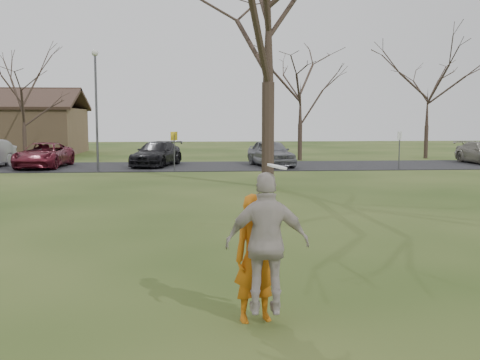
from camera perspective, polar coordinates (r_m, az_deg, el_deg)
name	(u,v)px	position (r m, az deg, el deg)	size (l,w,h in m)	color
ground	(262,315)	(8.34, 2.24, -13.33)	(120.00, 120.00, 0.00)	#1E380F
parking_strip	(211,166)	(32.94, -2.90, 1.39)	(62.00, 6.50, 0.04)	black
player_defender	(256,258)	(7.89, 1.64, -7.79)	(0.64, 0.42, 1.76)	#C86410
car_2	(44,155)	(33.57, -19.00, 2.37)	(2.30, 4.99, 1.39)	maroon
car_3	(157,154)	(33.20, -8.33, 2.60)	(1.94, 4.77, 1.38)	black
car_4	(271,153)	(32.71, 3.11, 2.72)	(1.78, 4.44, 1.51)	slate
catching_play	(267,243)	(7.62, 2.75, -6.32)	(1.14, 0.53, 2.01)	#B0A49E
lamp_post	(96,95)	(30.75, -14.17, 8.23)	(0.34, 0.34, 6.27)	#47474C
sign_yellow	(174,144)	(29.85, -6.59, 3.61)	(0.35, 0.35, 2.08)	#47474C
sign_white	(399,143)	(31.78, 15.62, 3.57)	(0.35, 0.35, 2.08)	#47474C
big_tree	(269,10)	(23.38, 2.87, 16.59)	(9.00, 9.00, 14.00)	#352821
small_tree_row	(275,101)	(38.25, 3.49, 7.86)	(55.00, 5.90, 8.50)	#352821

